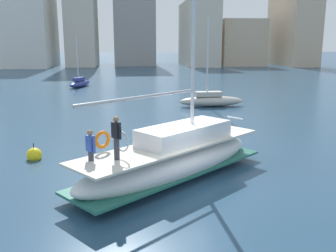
{
  "coord_description": "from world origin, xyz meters",
  "views": [
    {
      "loc": [
        -1.88,
        -14.04,
        5.58
      ],
      "look_at": [
        -0.25,
        2.78,
        1.8
      ],
      "focal_mm": 40.27,
      "sensor_mm": 36.0,
      "label": 1
    }
  ],
  "objects_px": {
    "main_sailboat": "(174,157)",
    "mooring_buoy": "(34,155)",
    "moored_sloop_near": "(211,100)",
    "moored_catamaran": "(80,83)"
  },
  "relations": [
    {
      "from": "moored_sloop_near",
      "to": "mooring_buoy",
      "type": "relative_size",
      "value": 7.95
    },
    {
      "from": "main_sailboat",
      "to": "mooring_buoy",
      "type": "height_order",
      "value": "main_sailboat"
    },
    {
      "from": "moored_catamaran",
      "to": "main_sailboat",
      "type": "bearing_deg",
      "value": -76.3
    },
    {
      "from": "moored_sloop_near",
      "to": "mooring_buoy",
      "type": "xyz_separation_m",
      "value": [
        -11.75,
        -14.35,
        -0.37
      ]
    },
    {
      "from": "main_sailboat",
      "to": "moored_catamaran",
      "type": "bearing_deg",
      "value": 103.7
    },
    {
      "from": "moored_catamaran",
      "to": "mooring_buoy",
      "type": "xyz_separation_m",
      "value": [
        1.74,
        -30.47,
        -0.32
      ]
    },
    {
      "from": "main_sailboat",
      "to": "moored_catamaran",
      "type": "relative_size",
      "value": 1.96
    },
    {
      "from": "moored_sloop_near",
      "to": "moored_catamaran",
      "type": "xyz_separation_m",
      "value": [
        -13.49,
        16.11,
        -0.05
      ]
    },
    {
      "from": "moored_sloop_near",
      "to": "main_sailboat",
      "type": "bearing_deg",
      "value": -106.75
    },
    {
      "from": "main_sailboat",
      "to": "mooring_buoy",
      "type": "xyz_separation_m",
      "value": [
        -6.47,
        3.2,
        -0.69
      ]
    }
  ]
}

